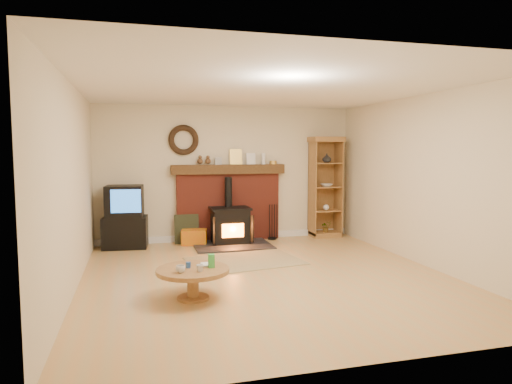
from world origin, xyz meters
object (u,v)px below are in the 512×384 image
object	(u,v)px
tv_unit	(125,218)
wood_stove	(231,227)
coffee_table	(193,274)
curio_cabinet	(325,187)

from	to	relation	value
tv_unit	wood_stove	bearing A→B (deg)	-5.95
tv_unit	coffee_table	size ratio (longest dim) A/B	1.31
tv_unit	curio_cabinet	world-z (taller)	curio_cabinet
tv_unit	coffee_table	bearing A→B (deg)	-75.39
wood_stove	tv_unit	bearing A→B (deg)	174.05
tv_unit	coffee_table	xyz separation A→B (m)	(0.83, -3.18, -0.24)
tv_unit	curio_cabinet	distance (m)	3.94
curio_cabinet	coffee_table	distance (m)	4.55
wood_stove	coffee_table	world-z (taller)	wood_stove
tv_unit	curio_cabinet	size ratio (longest dim) A/B	0.56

